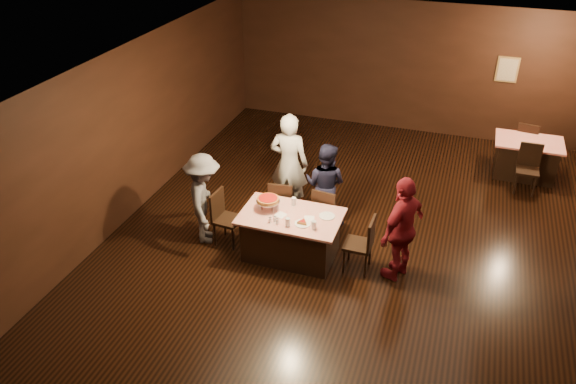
# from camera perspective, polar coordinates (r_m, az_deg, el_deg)

# --- Properties ---
(room) EXTENTS (10.00, 10.04, 3.02)m
(room) POSITION_cam_1_polar(r_m,az_deg,el_deg) (8.59, 7.26, 6.70)
(room) COLOR black
(room) RESTS_ON ground
(main_table) EXTENTS (1.60, 1.00, 0.77)m
(main_table) POSITION_cam_1_polar(r_m,az_deg,el_deg) (9.06, 0.29, -4.42)
(main_table) COLOR #A81C0B
(main_table) RESTS_ON ground
(back_table) EXTENTS (1.30, 0.90, 0.77)m
(back_table) POSITION_cam_1_polar(r_m,az_deg,el_deg) (12.39, 23.00, 3.19)
(back_table) COLOR red
(back_table) RESTS_ON ground
(chair_far_left) EXTENTS (0.47, 0.47, 0.95)m
(chair_far_left) POSITION_cam_1_polar(r_m,az_deg,el_deg) (9.71, -0.55, -1.15)
(chair_far_left) COLOR black
(chair_far_left) RESTS_ON ground
(chair_far_right) EXTENTS (0.47, 0.47, 0.95)m
(chair_far_right) POSITION_cam_1_polar(r_m,az_deg,el_deg) (9.52, 4.01, -1.96)
(chair_far_right) COLOR black
(chair_far_right) RESTS_ON ground
(chair_end_left) EXTENTS (0.46, 0.46, 0.95)m
(chair_end_left) POSITION_cam_1_polar(r_m,az_deg,el_deg) (9.35, -6.12, -2.71)
(chair_end_left) COLOR black
(chair_end_left) RESTS_ON ground
(chair_end_right) EXTENTS (0.43, 0.43, 0.95)m
(chair_end_right) POSITION_cam_1_polar(r_m,az_deg,el_deg) (8.79, 7.14, -5.22)
(chair_end_right) COLOR black
(chair_end_right) RESTS_ON ground
(chair_back_near) EXTENTS (0.42, 0.42, 0.95)m
(chair_back_near) POSITION_cam_1_polar(r_m,az_deg,el_deg) (11.72, 23.17, 2.10)
(chair_back_near) COLOR black
(chair_back_near) RESTS_ON ground
(chair_back_far) EXTENTS (0.48, 0.48, 0.95)m
(chair_back_far) POSITION_cam_1_polar(r_m,az_deg,el_deg) (12.90, 23.02, 4.69)
(chair_back_far) COLOR black
(chair_back_far) RESTS_ON ground
(diner_white_jacket) EXTENTS (0.71, 0.48, 1.91)m
(diner_white_jacket) POSITION_cam_1_polar(r_m,az_deg,el_deg) (9.95, 0.11, 2.86)
(diner_white_jacket) COLOR beige
(diner_white_jacket) RESTS_ON ground
(diner_navy_hoodie) EXTENTS (0.81, 0.67, 1.53)m
(diner_navy_hoodie) POSITION_cam_1_polar(r_m,az_deg,el_deg) (9.71, 3.81, 0.77)
(diner_navy_hoodie) COLOR black
(diner_navy_hoodie) RESTS_ON ground
(diner_grey_knit) EXTENTS (0.95, 1.18, 1.59)m
(diner_grey_knit) POSITION_cam_1_polar(r_m,az_deg,el_deg) (9.32, -8.53, -0.70)
(diner_grey_knit) COLOR #58575C
(diner_grey_knit) RESTS_ON ground
(diner_red_shirt) EXTENTS (0.81, 1.09, 1.72)m
(diner_red_shirt) POSITION_cam_1_polar(r_m,az_deg,el_deg) (8.54, 11.53, -3.66)
(diner_red_shirt) COLOR maroon
(diner_red_shirt) RESTS_ON ground
(pizza_stand) EXTENTS (0.38, 0.38, 0.22)m
(pizza_stand) POSITION_cam_1_polar(r_m,az_deg,el_deg) (8.90, -2.04, -0.78)
(pizza_stand) COLOR black
(pizza_stand) RESTS_ON main_table
(plate_with_slice) EXTENTS (0.25, 0.25, 0.06)m
(plate_with_slice) POSITION_cam_1_polar(r_m,az_deg,el_deg) (8.62, 1.49, -3.14)
(plate_with_slice) COLOR white
(plate_with_slice) RESTS_ON main_table
(plate_empty) EXTENTS (0.25, 0.25, 0.01)m
(plate_empty) POSITION_cam_1_polar(r_m,az_deg,el_deg) (8.83, 3.99, -2.45)
(plate_empty) COLOR white
(plate_empty) RESTS_ON main_table
(glass_front_left) EXTENTS (0.08, 0.08, 0.14)m
(glass_front_left) POSITION_cam_1_polar(r_m,az_deg,el_deg) (8.56, -0.02, -3.07)
(glass_front_left) COLOR silver
(glass_front_left) RESTS_ON main_table
(glass_front_right) EXTENTS (0.08, 0.08, 0.14)m
(glass_front_right) POSITION_cam_1_polar(r_m,az_deg,el_deg) (8.50, 2.65, -3.37)
(glass_front_right) COLOR silver
(glass_front_right) RESTS_ON main_table
(glass_back) EXTENTS (0.08, 0.08, 0.14)m
(glass_back) POSITION_cam_1_polar(r_m,az_deg,el_deg) (9.06, 0.60, -0.97)
(glass_back) COLOR silver
(glass_back) RESTS_ON main_table
(condiments) EXTENTS (0.17, 0.10, 0.09)m
(condiments) POSITION_cam_1_polar(r_m,az_deg,el_deg) (8.64, -1.43, -2.86)
(condiments) COLOR silver
(condiments) RESTS_ON main_table
(napkin_center) EXTENTS (0.19, 0.19, 0.01)m
(napkin_center) POSITION_cam_1_polar(r_m,az_deg,el_deg) (8.77, 2.16, -2.70)
(napkin_center) COLOR white
(napkin_center) RESTS_ON main_table
(napkin_left) EXTENTS (0.21, 0.21, 0.01)m
(napkin_left) POSITION_cam_1_polar(r_m,az_deg,el_deg) (8.84, -0.73, -2.36)
(napkin_left) COLOR white
(napkin_left) RESTS_ON main_table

